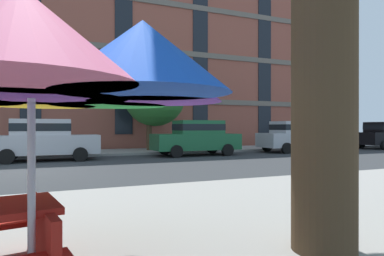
{
  "coord_description": "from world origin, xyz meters",
  "views": [
    {
      "loc": [
        1.14,
        -11.91,
        1.44
      ],
      "look_at": [
        7.46,
        3.2,
        1.4
      ],
      "focal_mm": 31.24,
      "sensor_mm": 36.0,
      "label": 1
    }
  ],
  "objects_px": {
    "patio_umbrella": "(31,66)",
    "sedan_silver": "(44,139)",
    "street_tree_middle": "(153,91)",
    "sedan_silver_midblock": "(295,136)",
    "sedan_green": "(197,137)"
  },
  "relations": [
    {
      "from": "street_tree_middle",
      "to": "patio_umbrella",
      "type": "distance_m",
      "value": 16.76
    },
    {
      "from": "sedan_green",
      "to": "sedan_silver_midblock",
      "type": "xyz_separation_m",
      "value": [
        6.24,
        0.0,
        0.0
      ]
    },
    {
      "from": "sedan_green",
      "to": "patio_umbrella",
      "type": "relative_size",
      "value": 1.37
    },
    {
      "from": "sedan_green",
      "to": "street_tree_middle",
      "type": "relative_size",
      "value": 0.81
    },
    {
      "from": "sedan_silver_midblock",
      "to": "patio_umbrella",
      "type": "distance_m",
      "value": 18.33
    },
    {
      "from": "sedan_silver",
      "to": "street_tree_middle",
      "type": "distance_m",
      "value": 6.98
    },
    {
      "from": "sedan_green",
      "to": "patio_umbrella",
      "type": "bearing_deg",
      "value": -118.65
    },
    {
      "from": "sedan_silver",
      "to": "sedan_green",
      "type": "relative_size",
      "value": 1.0
    },
    {
      "from": "sedan_silver_midblock",
      "to": "street_tree_middle",
      "type": "bearing_deg",
      "value": 158.33
    },
    {
      "from": "street_tree_middle",
      "to": "sedan_silver_midblock",
      "type": "bearing_deg",
      "value": -21.67
    },
    {
      "from": "sedan_silver",
      "to": "street_tree_middle",
      "type": "height_order",
      "value": "street_tree_middle"
    },
    {
      "from": "sedan_silver",
      "to": "sedan_silver_midblock",
      "type": "bearing_deg",
      "value": 0.0
    },
    {
      "from": "sedan_silver",
      "to": "patio_umbrella",
      "type": "relative_size",
      "value": 1.37
    },
    {
      "from": "sedan_green",
      "to": "street_tree_middle",
      "type": "xyz_separation_m",
      "value": [
        -1.4,
        3.04,
        2.59
      ]
    },
    {
      "from": "patio_umbrella",
      "to": "sedan_silver",
      "type": "bearing_deg",
      "value": 90.84
    }
  ]
}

